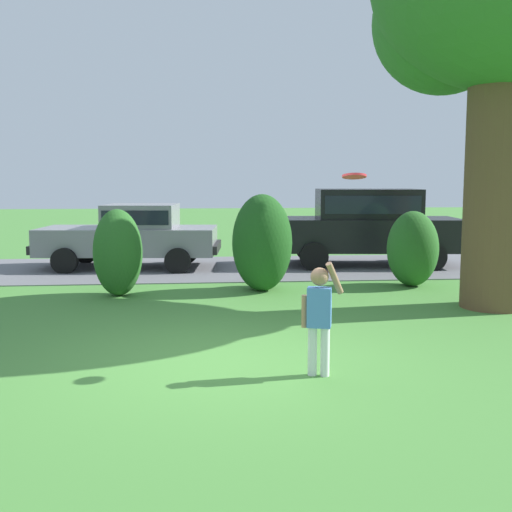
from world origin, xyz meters
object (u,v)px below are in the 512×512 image
Objects in this scene: parked_sedan at (133,234)px; child_thrower at (319,312)px; frisbee at (354,176)px; parked_suv at (367,223)px.

child_thrower is (2.88, -8.84, -0.13)m from parked_sedan.
child_thrower is 1.62m from frisbee.
parked_sedan reaches higher than child_thrower.
parked_suv is at bearing -0.94° from parked_sedan.
parked_suv reaches higher than parked_sedan.
parked_suv is at bearing 73.63° from frisbee.
child_thrower is 4.56× the size of frisbee.
parked_sedan is 3.53× the size of child_thrower.
parked_sedan is 0.94× the size of parked_suv.
frisbee is (3.36, -8.39, 1.35)m from parked_sedan.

